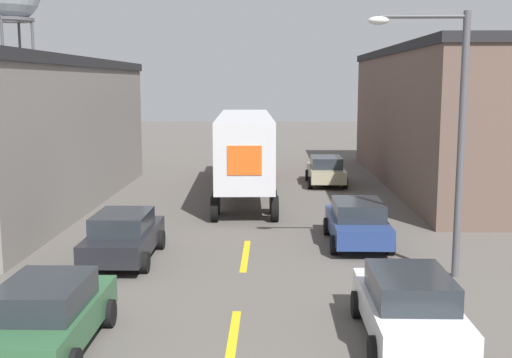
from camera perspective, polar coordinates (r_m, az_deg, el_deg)
The scene contains 9 objects.
road_centerline at distance 13.77m, azimuth -2.13°, elevation -14.31°, with size 0.20×17.21×0.01m.
warehouse_right at distance 35.44m, azimuth 19.19°, elevation 5.24°, with size 9.87×22.18×7.11m.
semi_truck at distance 30.82m, azimuth -1.00°, elevation 2.99°, with size 3.15×14.52×3.86m.
parked_car_right_far at distance 33.88m, azimuth 6.23°, elevation 0.78°, with size 1.99×4.24×1.49m.
parked_car_right_mid at distance 21.58m, azimuth 9.00°, elevation -3.78°, with size 1.99×4.24×1.49m.
parked_car_left_near at distance 13.72m, azimuth -18.07°, elevation -11.40°, with size 1.99×4.24×1.49m.
parked_car_left_far at distance 19.85m, azimuth -11.69°, elevation -4.95°, with size 1.99×4.24×1.49m.
parked_car_right_near at distance 13.93m, azimuth 13.40°, elevation -10.89°, with size 1.99×4.24×1.49m.
street_lamp at distance 18.06m, azimuth 16.79°, elevation 4.73°, with size 2.70×0.32×7.22m.
Camera 1 is at (0.81, -7.70, 5.37)m, focal length 45.00 mm.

